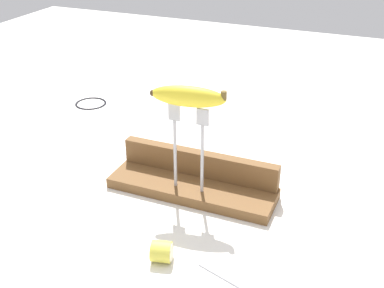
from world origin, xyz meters
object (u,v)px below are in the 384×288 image
at_px(banana_chunk_near, 162,251).
at_px(wire_coil, 91,103).
at_px(fork_stand_center, 188,141).
at_px(banana_raised_center, 188,96).

bearing_deg(banana_chunk_near, wire_coil, 132.56).
bearing_deg(wire_coil, fork_stand_center, -36.63).
bearing_deg(banana_raised_center, banana_chunk_near, -80.42).
distance_m(banana_raised_center, banana_chunk_near, 0.31).
height_order(banana_raised_center, wire_coil, banana_raised_center).
relative_size(fork_stand_center, banana_raised_center, 1.22).
distance_m(banana_raised_center, wire_coil, 0.66).
distance_m(fork_stand_center, banana_raised_center, 0.10).
bearing_deg(wire_coil, banana_raised_center, -36.64).
distance_m(banana_chunk_near, wire_coil, 0.78).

